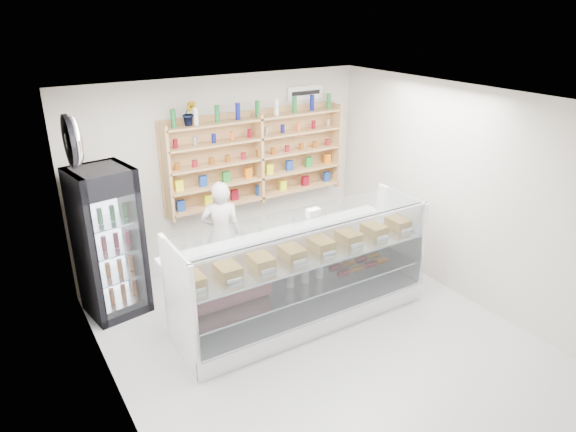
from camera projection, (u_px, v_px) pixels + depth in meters
room at (322, 233)px, 5.55m from camera, size 5.00×5.00×5.00m
display_counter at (302, 292)px, 6.39m from camera, size 3.20×0.96×1.39m
shop_worker at (221, 234)px, 7.08m from camera, size 0.65×0.55×1.52m
drinks_cooler at (109, 243)px, 6.34m from camera, size 0.79×0.78×1.92m
wall_shelving at (259, 158)px, 7.56m from camera, size 2.84×0.28×1.33m
potted_plant at (189, 113)px, 6.77m from camera, size 0.22×0.19×0.33m
security_mirror at (74, 141)px, 5.04m from camera, size 0.15×0.50×0.50m
wall_sign at (305, 93)px, 7.77m from camera, size 0.62×0.03×0.20m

